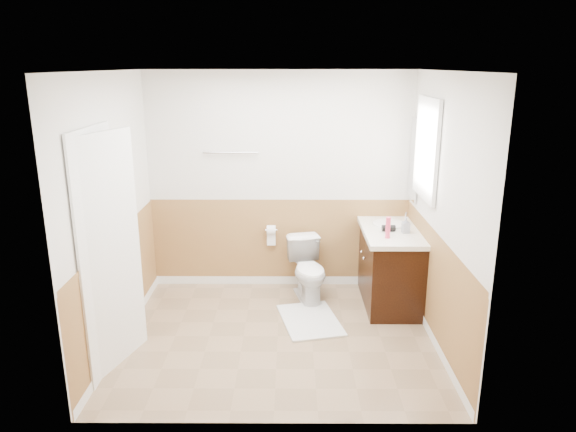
{
  "coord_description": "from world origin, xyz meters",
  "views": [
    {
      "loc": [
        0.12,
        -4.64,
        2.55
      ],
      "look_at": [
        0.1,
        0.25,
        1.15
      ],
      "focal_mm": 33.06,
      "sensor_mm": 36.0,
      "label": 1
    }
  ],
  "objects_px": {
    "vanity_cabinet": "(389,268)",
    "lotion_bottle": "(388,228)",
    "soap_dispenser": "(406,225)",
    "toilet": "(309,270)",
    "bath_mat": "(310,320)"
  },
  "relations": [
    {
      "from": "vanity_cabinet",
      "to": "lotion_bottle",
      "type": "height_order",
      "value": "lotion_bottle"
    },
    {
      "from": "lotion_bottle",
      "to": "soap_dispenser",
      "type": "bearing_deg",
      "value": 38.96
    },
    {
      "from": "toilet",
      "to": "bath_mat",
      "type": "bearing_deg",
      "value": -102.69
    },
    {
      "from": "soap_dispenser",
      "to": "bath_mat",
      "type": "bearing_deg",
      "value": -161.03
    },
    {
      "from": "bath_mat",
      "to": "lotion_bottle",
      "type": "relative_size",
      "value": 3.64
    },
    {
      "from": "lotion_bottle",
      "to": "soap_dispenser",
      "type": "height_order",
      "value": "lotion_bottle"
    },
    {
      "from": "toilet",
      "to": "vanity_cabinet",
      "type": "height_order",
      "value": "vanity_cabinet"
    },
    {
      "from": "bath_mat",
      "to": "toilet",
      "type": "bearing_deg",
      "value": 90.0
    },
    {
      "from": "toilet",
      "to": "lotion_bottle",
      "type": "height_order",
      "value": "lotion_bottle"
    },
    {
      "from": "bath_mat",
      "to": "soap_dispenser",
      "type": "bearing_deg",
      "value": 18.97
    },
    {
      "from": "vanity_cabinet",
      "to": "soap_dispenser",
      "type": "relative_size",
      "value": 6.52
    },
    {
      "from": "bath_mat",
      "to": "vanity_cabinet",
      "type": "relative_size",
      "value": 0.73
    },
    {
      "from": "vanity_cabinet",
      "to": "soap_dispenser",
      "type": "bearing_deg",
      "value": -48.0
    },
    {
      "from": "toilet",
      "to": "lotion_bottle",
      "type": "xyz_separation_m",
      "value": [
        0.79,
        -0.39,
        0.62
      ]
    },
    {
      "from": "bath_mat",
      "to": "soap_dispenser",
      "type": "xyz_separation_m",
      "value": [
        1.01,
        0.35,
        0.92
      ]
    }
  ]
}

